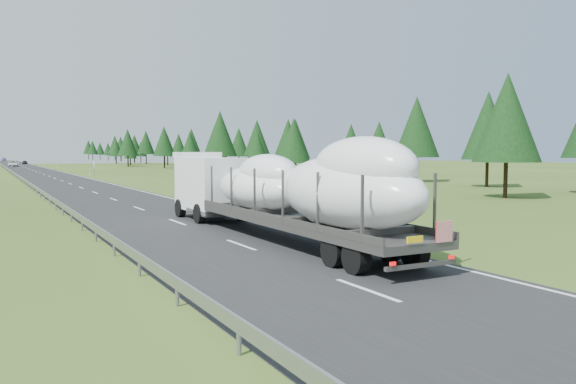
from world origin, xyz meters
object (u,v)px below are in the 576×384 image
highway_sign (94,165)px  boat_truck (279,187)px  distant_car_blue (4,159)px  distant_car_dark (25,162)px  distant_van (13,164)px

highway_sign → boat_truck: 79.41m
boat_truck → distant_car_blue: size_ratio=4.56×
highway_sign → distant_car_dark: (-4.38, 113.48, -1.15)m
boat_truck → distant_car_blue: (-3.06, 294.37, -1.62)m
highway_sign → distant_car_blue: highway_sign is taller
highway_sign → distant_van: (-9.47, 76.39, -1.00)m
boat_truck → distant_van: boat_truck is taller
distant_car_dark → distant_car_blue: 101.70m
highway_sign → distant_car_blue: (-8.02, 215.12, -1.03)m
distant_van → distant_car_blue: (1.45, 138.72, -0.03)m
distant_van → distant_car_dark: distant_van is taller
highway_sign → distant_car_blue: size_ratio=0.55×
boat_truck → distant_van: 155.72m
distant_van → distant_car_blue: distant_van is taller
distant_van → distant_car_blue: bearing=91.6°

